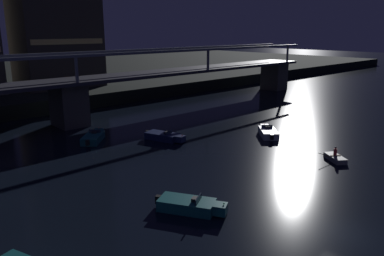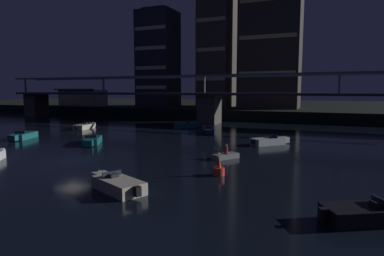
{
  "view_description": "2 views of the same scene",
  "coord_description": "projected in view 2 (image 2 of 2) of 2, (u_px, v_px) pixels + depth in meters",
  "views": [
    {
      "loc": [
        -21.12,
        -9.21,
        12.3
      ],
      "look_at": [
        4.24,
        18.04,
        2.55
      ],
      "focal_mm": 35.2,
      "sensor_mm": 36.0,
      "label": 1
    },
    {
      "loc": [
        21.42,
        -22.76,
        6.44
      ],
      "look_at": [
        4.14,
        18.46,
        1.29
      ],
      "focal_mm": 30.52,
      "sensor_mm": 36.0,
      "label": 2
    }
  ],
  "objects": [
    {
      "name": "speedboat_mid_center",
      "position": [
        23.0,
        136.0,
        43.52
      ],
      "size": [
        2.99,
        5.12,
        1.16
      ],
      "color": "#196066",
      "rests_on": "ground"
    },
    {
      "name": "speedboat_far_center",
      "position": [
        92.0,
        141.0,
        39.43
      ],
      "size": [
        3.58,
        4.87,
        1.16
      ],
      "color": "#196066",
      "rests_on": "ground"
    },
    {
      "name": "tower_west_low",
      "position": [
        158.0,
        59.0,
        88.74
      ],
      "size": [
        9.82,
        8.59,
        25.98
      ],
      "color": "#282833",
      "rests_on": "far_riverbank"
    },
    {
      "name": "speedboat_mid_left",
      "position": [
        269.0,
        141.0,
        38.96
      ],
      "size": [
        4.31,
        4.46,
        1.16
      ],
      "color": "silver",
      "rests_on": "ground"
    },
    {
      "name": "speedboat_mid_right",
      "position": [
        209.0,
        131.0,
        49.33
      ],
      "size": [
        2.86,
        5.16,
        1.16
      ],
      "color": "#19234C",
      "rests_on": "ground"
    },
    {
      "name": "waterfront_pavilion",
      "position": [
        83.0,
        98.0,
        90.1
      ],
      "size": [
        12.4,
        7.4,
        4.7
      ],
      "color": "#B2AD9E",
      "rests_on": "far_riverbank"
    },
    {
      "name": "speedboat_near_center",
      "position": [
        186.0,
        125.0,
        56.44
      ],
      "size": [
        4.35,
        4.43,
        1.16
      ],
      "color": "#196066",
      "rests_on": "ground"
    },
    {
      "name": "dinghy_with_paddler",
      "position": [
        225.0,
        156.0,
        30.99
      ],
      "size": [
        2.7,
        2.77,
        1.36
      ],
      "color": "gray",
      "rests_on": "ground"
    },
    {
      "name": "ground_plane",
      "position": [
        72.0,
        161.0,
        29.82
      ],
      "size": [
        400.0,
        400.0,
        0.0
      ],
      "primitive_type": "plane",
      "color": "black"
    },
    {
      "name": "speedboat_near_left",
      "position": [
        368.0,
        214.0,
        16.02
      ],
      "size": [
        4.87,
        3.58,
        1.16
      ],
      "color": "black",
      "rests_on": "ground"
    },
    {
      "name": "channel_buoy",
      "position": [
        219.0,
        169.0,
        24.86
      ],
      "size": [
        0.9,
        0.9,
        1.76
      ],
      "color": "red",
      "rests_on": "ground"
    },
    {
      "name": "far_riverbank",
      "position": [
        258.0,
        107.0,
        107.64
      ],
      "size": [
        240.0,
        80.0,
        2.2
      ],
      "primitive_type": "cube",
      "color": "black",
      "rests_on": "ground"
    },
    {
      "name": "speedboat_near_right",
      "position": [
        117.0,
        184.0,
        21.05
      ],
      "size": [
        5.0,
        3.26,
        1.16
      ],
      "color": "beige",
      "rests_on": "ground"
    },
    {
      "name": "tower_central",
      "position": [
        271.0,
        21.0,
        76.61
      ],
      "size": [
        13.89,
        9.05,
        41.33
      ],
      "color": "#38332D",
      "rests_on": "far_riverbank"
    },
    {
      "name": "tower_west_tall",
      "position": [
        219.0,
        38.0,
        85.53
      ],
      "size": [
        8.03,
        12.63,
        36.41
      ],
      "color": "#423D38",
      "rests_on": "far_riverbank"
    },
    {
      "name": "speedboat_far_left",
      "position": [
        85.0,
        126.0,
        54.98
      ],
      "size": [
        2.36,
        5.23,
        1.16
      ],
      "color": "beige",
      "rests_on": "ground"
    },
    {
      "name": "river_bridge",
      "position": [
        209.0,
        100.0,
        63.26
      ],
      "size": [
        97.23,
        6.4,
        9.38
      ],
      "color": "#4C4944",
      "rests_on": "ground"
    }
  ]
}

